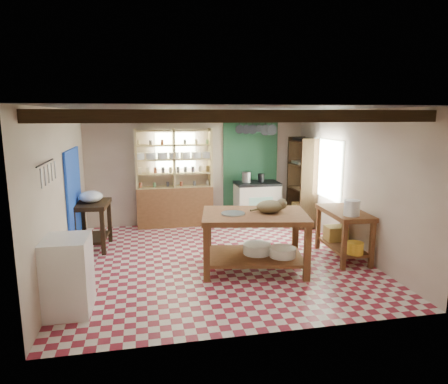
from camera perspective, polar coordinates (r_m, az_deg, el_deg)
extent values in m
cube|color=maroon|center=(7.12, -0.87, -9.62)|extent=(5.00, 5.00, 0.02)
cube|color=#4B4B51|center=(6.67, -0.94, 11.87)|extent=(5.00, 5.00, 0.02)
cube|color=beige|center=(9.21, -3.80, 3.50)|extent=(5.00, 0.04, 2.60)
cube|color=beige|center=(4.40, 5.19, -4.83)|extent=(5.00, 0.04, 2.60)
cube|color=beige|center=(6.78, -22.15, 0.00)|extent=(0.04, 5.00, 2.60)
cube|color=beige|center=(7.64, 17.87, 1.44)|extent=(0.04, 5.00, 2.60)
cube|color=black|center=(6.67, -0.93, 10.84)|extent=(5.00, 3.80, 0.15)
cube|color=blue|center=(7.68, -20.64, -0.21)|extent=(0.04, 1.40, 1.60)
cube|color=#1E4B2F|center=(9.44, 3.78, 3.37)|extent=(1.30, 0.04, 2.30)
cube|color=silver|center=(9.10, -6.96, 5.88)|extent=(0.90, 0.02, 0.80)
cube|color=silver|center=(8.49, 14.50, 3.21)|extent=(0.02, 1.30, 1.20)
cube|color=black|center=(5.53, -24.09, 2.58)|extent=(0.06, 0.90, 0.28)
cube|color=black|center=(8.96, 4.57, 8.92)|extent=(0.86, 0.12, 0.36)
cube|color=tan|center=(9.00, -7.09, 1.97)|extent=(1.70, 0.34, 2.20)
cube|color=black|center=(9.18, 11.08, 1.40)|extent=(0.40, 0.86, 2.00)
cube|color=brown|center=(6.55, 4.35, -7.06)|extent=(1.84, 1.40, 0.94)
cube|color=silver|center=(9.29, 4.68, -1.54)|extent=(1.00, 0.68, 0.98)
cube|color=black|center=(7.91, -18.24, -4.58)|extent=(0.68, 0.93, 0.90)
cube|color=white|center=(5.55, -21.37, -11.00)|extent=(0.57, 0.67, 0.98)
cube|color=brown|center=(7.36, 16.67, -5.79)|extent=(0.66, 1.23, 0.86)
ellipsoid|color=olive|center=(6.47, 6.59, -2.06)|extent=(0.45, 0.35, 0.20)
cylinder|color=#A4A3AB|center=(6.35, 1.30, -3.09)|extent=(0.44, 0.44, 0.02)
cylinder|color=white|center=(6.65, 4.73, -8.08)|extent=(0.54, 0.54, 0.16)
cylinder|color=white|center=(6.56, 8.37, -8.48)|extent=(0.50, 0.50, 0.15)
cylinder|color=#A4A3AB|center=(9.11, 3.23, 2.12)|extent=(0.21, 0.21, 0.24)
cylinder|color=black|center=(9.21, 5.33, 2.04)|extent=(0.15, 0.15, 0.19)
ellipsoid|color=white|center=(7.79, -18.49, -0.63)|extent=(0.46, 0.46, 0.22)
cylinder|color=white|center=(6.90, 17.80, -2.17)|extent=(0.27, 0.27, 0.26)
cube|color=#AF9146|center=(7.64, 15.68, -5.68)|extent=(0.39, 0.31, 0.26)
cylinder|color=gold|center=(7.01, 18.21, -7.61)|extent=(0.28, 0.28, 0.20)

